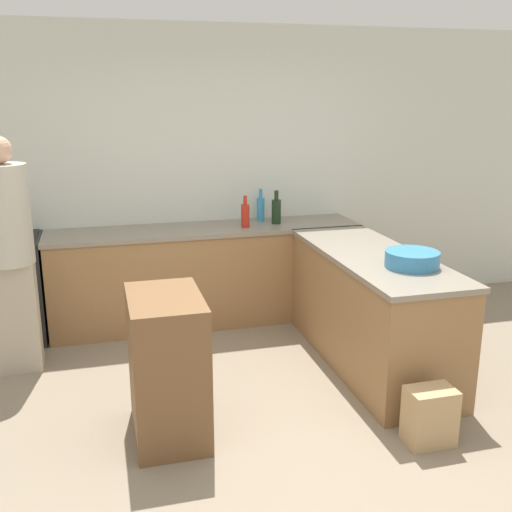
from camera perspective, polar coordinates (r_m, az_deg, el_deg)
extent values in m
plane|color=gray|center=(3.91, 1.26, -17.12)|extent=(14.00, 14.00, 0.00)
cube|color=silver|center=(5.71, -5.52, 7.77)|extent=(8.00, 0.06, 2.70)
cube|color=olive|center=(5.60, -4.73, -1.98)|extent=(2.82, 0.58, 0.87)
cube|color=gray|center=(5.49, -4.84, 2.54)|extent=(2.85, 0.61, 0.04)
cube|color=olive|center=(4.80, 10.84, -5.20)|extent=(0.66, 1.89, 0.87)
cube|color=gray|center=(4.67, 11.12, 0.01)|extent=(0.69, 1.92, 0.04)
cube|color=black|center=(5.58, -22.62, -3.01)|extent=(0.62, 0.58, 0.91)
cube|color=black|center=(5.35, -22.85, -5.36)|extent=(0.52, 0.01, 0.51)
cube|color=black|center=(5.46, -23.11, 1.56)|extent=(0.57, 0.53, 0.01)
cube|color=brown|center=(3.80, -8.43, -10.37)|extent=(0.44, 0.68, 0.92)
cylinder|color=teal|center=(4.35, 14.64, -0.29)|extent=(0.38, 0.38, 0.12)
cylinder|color=red|center=(5.44, -1.03, 3.83)|extent=(0.08, 0.08, 0.21)
cylinder|color=red|center=(5.42, -1.04, 5.34)|extent=(0.03, 0.03, 0.08)
cylinder|color=black|center=(5.60, 1.94, 4.24)|extent=(0.09, 0.09, 0.22)
cylinder|color=black|center=(5.58, 1.96, 5.81)|extent=(0.04, 0.04, 0.09)
cylinder|color=#338CBF|center=(5.71, 0.44, 4.45)|extent=(0.07, 0.07, 0.22)
cylinder|color=#338CBF|center=(5.68, 0.44, 5.99)|extent=(0.03, 0.03, 0.09)
cube|color=#ADA38E|center=(4.95, -21.83, -5.45)|extent=(0.33, 0.20, 0.86)
cylinder|color=#B7B2A3|center=(4.74, -22.79, 3.64)|extent=(0.36, 0.36, 0.74)
cube|color=tan|center=(3.93, 16.22, -14.46)|extent=(0.29, 0.20, 0.37)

